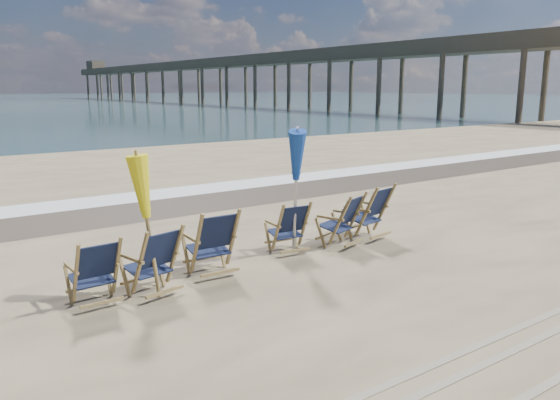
% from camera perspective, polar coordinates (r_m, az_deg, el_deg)
% --- Properties ---
extents(surf_foam, '(200.00, 1.40, 0.01)m').
position_cam_1_polar(surf_foam, '(15.19, -13.34, 0.52)').
color(surf_foam, silver).
rests_on(surf_foam, ground).
extents(wet_sand_strip, '(200.00, 2.60, 0.00)m').
position_cam_1_polar(wet_sand_strip, '(13.83, -11.02, -0.47)').
color(wet_sand_strip, '#42362A').
rests_on(wet_sand_strip, ground).
extents(tire_tracks, '(80.00, 1.30, 0.01)m').
position_cam_1_polar(tire_tracks, '(6.76, 26.04, -14.63)').
color(tire_tracks, gray).
rests_on(tire_tracks, ground).
extents(beach_chair_0, '(0.65, 0.72, 0.97)m').
position_cam_1_polar(beach_chair_0, '(7.70, -16.65, -6.86)').
color(beach_chair_0, '#121935').
rests_on(beach_chair_0, ground).
extents(beach_chair_1, '(0.80, 0.87, 1.03)m').
position_cam_1_polar(beach_chair_1, '(7.90, -10.89, -5.85)').
color(beach_chair_1, '#121935').
rests_on(beach_chair_1, ground).
extents(beach_chair_2, '(0.73, 0.81, 1.09)m').
position_cam_1_polar(beach_chair_2, '(8.51, -4.90, -4.19)').
color(beach_chair_2, '#121935').
rests_on(beach_chair_2, ground).
extents(beach_chair_3, '(0.68, 0.75, 0.96)m').
position_cam_1_polar(beach_chair_3, '(9.60, 2.62, -2.72)').
color(beach_chair_3, '#121935').
rests_on(beach_chair_3, ground).
extents(beach_chair_4, '(0.85, 0.90, 1.01)m').
position_cam_1_polar(beach_chair_4, '(10.20, 7.90, -1.79)').
color(beach_chair_4, '#121935').
rests_on(beach_chair_4, ground).
extents(beach_chair_5, '(0.84, 0.91, 1.09)m').
position_cam_1_polar(beach_chair_5, '(10.77, 10.87, -0.97)').
color(beach_chair_5, '#121935').
rests_on(beach_chair_5, ground).
extents(umbrella_yellow, '(0.30, 0.30, 1.98)m').
position_cam_1_polar(umbrella_yellow, '(7.52, -13.69, 0.61)').
color(umbrella_yellow, olive).
rests_on(umbrella_yellow, ground).
extents(umbrella_blue, '(0.30, 0.30, 2.27)m').
position_cam_1_polar(umbrella_blue, '(9.11, 1.64, 4.57)').
color(umbrella_blue, '#A5A5AD').
rests_on(umbrella_blue, ground).
extents(fishing_pier, '(4.40, 140.00, 9.30)m').
position_cam_1_polar(fishing_pier, '(90.69, -6.58, 12.79)').
color(fishing_pier, '#4D4438').
rests_on(fishing_pier, ground).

